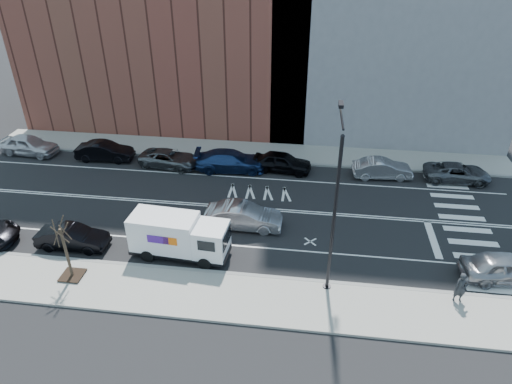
% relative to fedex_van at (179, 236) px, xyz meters
% --- Properties ---
extents(ground, '(120.00, 120.00, 0.00)m').
position_rel_fedex_van_xyz_m(ground, '(1.63, 5.60, -1.38)').
color(ground, black).
rests_on(ground, ground).
extents(sidewalk_near, '(44.00, 3.60, 0.15)m').
position_rel_fedex_van_xyz_m(sidewalk_near, '(1.63, -3.20, -1.31)').
color(sidewalk_near, gray).
rests_on(sidewalk_near, ground).
extents(sidewalk_far, '(44.00, 3.60, 0.15)m').
position_rel_fedex_van_xyz_m(sidewalk_far, '(1.63, 14.40, -1.31)').
color(sidewalk_far, gray).
rests_on(sidewalk_far, ground).
extents(curb_near, '(44.00, 0.25, 0.17)m').
position_rel_fedex_van_xyz_m(curb_near, '(1.63, -1.40, -1.30)').
color(curb_near, gray).
rests_on(curb_near, ground).
extents(curb_far, '(44.00, 0.25, 0.17)m').
position_rel_fedex_van_xyz_m(curb_far, '(1.63, 12.60, -1.30)').
color(curb_far, gray).
rests_on(curb_far, ground).
extents(crosswalk, '(3.00, 14.00, 0.01)m').
position_rel_fedex_van_xyz_m(crosswalk, '(17.63, 5.60, -1.38)').
color(crosswalk, white).
rests_on(crosswalk, ground).
extents(road_markings, '(40.00, 8.60, 0.01)m').
position_rel_fedex_van_xyz_m(road_markings, '(1.63, 5.60, -1.38)').
color(road_markings, white).
rests_on(road_markings, ground).
extents(bldg_brick, '(26.00, 10.00, 22.00)m').
position_rel_fedex_van_xyz_m(bldg_brick, '(-6.37, 21.20, 9.62)').
color(bldg_brick, brown).
rests_on(bldg_brick, ground).
extents(streetlight, '(0.44, 4.02, 9.34)m').
position_rel_fedex_van_xyz_m(streetlight, '(8.63, -1.31, 3.70)').
color(streetlight, black).
rests_on(streetlight, ground).
extents(street_tree, '(1.20, 1.20, 3.75)m').
position_rel_fedex_van_xyz_m(street_tree, '(-5.37, -2.80, 0.07)').
color(street_tree, black).
rests_on(street_tree, ground).
extents(fedex_van, '(5.89, 2.38, 2.63)m').
position_rel_fedex_van_xyz_m(fedex_van, '(0.00, 0.00, 0.00)').
color(fedex_van, black).
rests_on(fedex_van, ground).
extents(far_parked_a, '(5.09, 2.44, 1.68)m').
position_rel_fedex_van_xyz_m(far_parked_a, '(-16.39, 11.64, -0.54)').
color(far_parked_a, silver).
rests_on(far_parked_a, ground).
extents(far_parked_b, '(4.73, 1.80, 1.54)m').
position_rel_fedex_van_xyz_m(far_parked_b, '(-9.57, 11.44, -0.61)').
color(far_parked_b, black).
rests_on(far_parked_b, ground).
extents(far_parked_c, '(5.05, 2.77, 1.34)m').
position_rel_fedex_van_xyz_m(far_parked_c, '(-3.97, 11.02, -0.71)').
color(far_parked_c, '#53575B').
rests_on(far_parked_c, ground).
extents(far_parked_d, '(5.77, 2.79, 1.62)m').
position_rel_fedex_van_xyz_m(far_parked_d, '(1.04, 11.03, -0.57)').
color(far_parked_d, navy).
rests_on(far_parked_d, ground).
extents(far_parked_e, '(4.76, 2.35, 1.56)m').
position_rel_fedex_van_xyz_m(far_parked_e, '(5.12, 11.39, -0.60)').
color(far_parked_e, black).
rests_on(far_parked_e, ground).
extents(far_parked_f, '(4.62, 1.96, 1.48)m').
position_rel_fedex_van_xyz_m(far_parked_f, '(12.83, 11.34, -0.64)').
color(far_parked_f, '#9D9DA1').
rests_on(far_parked_f, ground).
extents(far_parked_g, '(4.92, 2.29, 1.36)m').
position_rel_fedex_van_xyz_m(far_parked_g, '(18.43, 11.53, -0.70)').
color(far_parked_g, '#4F5257').
rests_on(far_parked_g, ground).
extents(driving_sedan, '(4.93, 1.72, 1.62)m').
position_rel_fedex_van_xyz_m(driving_sedan, '(3.28, 3.35, -0.57)').
color(driving_sedan, '#9C9DA1').
rests_on(driving_sedan, ground).
extents(near_parked_rear_a, '(4.31, 1.53, 1.42)m').
position_rel_fedex_van_xyz_m(near_parked_rear_a, '(-6.62, -0.11, -0.67)').
color(near_parked_rear_a, black).
rests_on(near_parked_rear_a, ground).
extents(near_parked_front, '(4.99, 2.39, 1.65)m').
position_rel_fedex_van_xyz_m(near_parked_front, '(18.30, 0.24, -0.56)').
color(near_parked_front, '#A4A4A8').
rests_on(near_parked_front, ground).
extents(pedestrian, '(0.68, 0.47, 1.76)m').
position_rel_fedex_van_xyz_m(pedestrian, '(15.33, -1.99, -0.35)').
color(pedestrian, '#232629').
rests_on(pedestrian, sidewalk_near).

